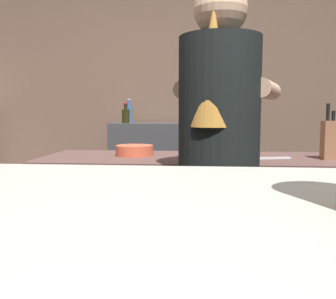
# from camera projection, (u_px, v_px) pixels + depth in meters

# --- Properties ---
(wall_back) EXTENTS (5.20, 0.10, 2.70)m
(wall_back) POSITION_uv_depth(u_px,v_px,m) (183.00, 93.00, 3.45)
(wall_back) COLOR brown
(wall_back) RESTS_ON ground
(prep_counter) EXTENTS (2.10, 0.60, 0.93)m
(prep_counter) POSITION_uv_depth(u_px,v_px,m) (233.00, 240.00, 2.05)
(prep_counter) COLOR brown
(prep_counter) RESTS_ON ground
(back_shelf) EXTENTS (0.85, 0.36, 1.07)m
(back_shelf) POSITION_uv_depth(u_px,v_px,m) (160.00, 183.00, 3.28)
(back_shelf) COLOR #3A3A3D
(back_shelf) RESTS_ON ground
(bartender) EXTENTS (0.50, 0.55, 1.70)m
(bartender) POSITION_uv_depth(u_px,v_px,m) (218.00, 157.00, 1.55)
(bartender) COLOR #353041
(bartender) RESTS_ON ground
(knife_block) EXTENTS (0.10, 0.08, 0.29)m
(knife_block) POSITION_uv_depth(u_px,v_px,m) (332.00, 139.00, 1.90)
(knife_block) COLOR #8E5E40
(knife_block) RESTS_ON prep_counter
(mixing_bowl) EXTENTS (0.21, 0.21, 0.06)m
(mixing_bowl) POSITION_uv_depth(u_px,v_px,m) (135.00, 150.00, 2.08)
(mixing_bowl) COLOR #CA5438
(mixing_bowl) RESTS_ON prep_counter
(chefs_knife) EXTENTS (0.24, 0.09, 0.01)m
(chefs_knife) POSITION_uv_depth(u_px,v_px,m) (268.00, 158.00, 1.93)
(chefs_knife) COLOR silver
(chefs_knife) RESTS_ON prep_counter
(bottle_soy) EXTENTS (0.07, 0.07, 0.17)m
(bottle_soy) POSITION_uv_depth(u_px,v_px,m) (126.00, 115.00, 3.20)
(bottle_soy) COLOR black
(bottle_soy) RESTS_ON back_shelf
(bottle_hot_sauce) EXTENTS (0.06, 0.06, 0.22)m
(bottle_hot_sauce) POSITION_uv_depth(u_px,v_px,m) (185.00, 113.00, 3.10)
(bottle_hot_sauce) COLOR black
(bottle_hot_sauce) RESTS_ON back_shelf
(bottle_vinegar) EXTENTS (0.06, 0.06, 0.21)m
(bottle_vinegar) POSITION_uv_depth(u_px,v_px,m) (129.00, 113.00, 3.31)
(bottle_vinegar) COLOR #365F90
(bottle_vinegar) RESTS_ON back_shelf
(bottle_olive_oil) EXTENTS (0.06, 0.06, 0.27)m
(bottle_olive_oil) POSITION_uv_depth(u_px,v_px,m) (194.00, 111.00, 3.18)
(bottle_olive_oil) COLOR #CDD385
(bottle_olive_oil) RESTS_ON back_shelf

